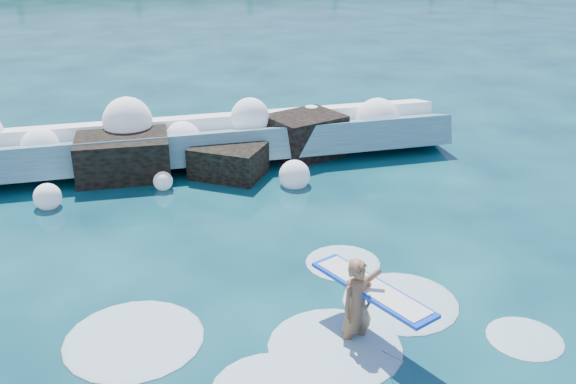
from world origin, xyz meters
TOP-DOWN VIEW (x-y plane):
  - ground at (0.00, 0.00)m, footprint 200.00×200.00m
  - breaking_wave at (-1.27, 8.00)m, footprint 18.82×2.90m
  - rock_cluster at (0.43, 7.13)m, footprint 8.41×3.62m
  - surfer_with_board at (1.77, -2.16)m, footprint 1.60×3.05m
  - wave_spray at (-1.14, 7.83)m, footprint 15.78×4.43m
  - surf_foam at (0.67, -1.74)m, footprint 8.93×5.64m

SIDE VIEW (x-z plane):
  - ground at x=0.00m, z-range 0.00..0.00m
  - surf_foam at x=0.67m, z-range -0.06..0.06m
  - rock_cluster at x=0.43m, z-range -0.28..1.26m
  - breaking_wave at x=-1.27m, z-range -0.24..1.38m
  - surfer_with_board at x=1.77m, z-range -0.26..1.69m
  - wave_spray at x=-1.14m, z-range -0.12..2.15m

